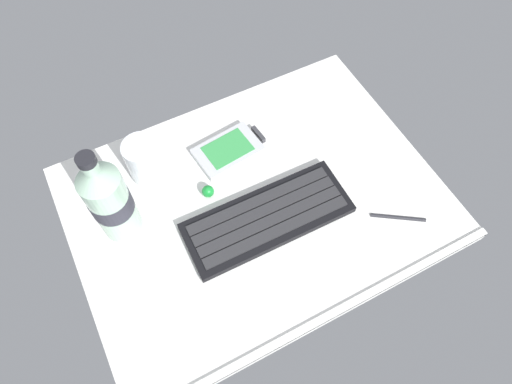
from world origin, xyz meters
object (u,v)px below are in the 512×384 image
juice_cup (145,161)px  water_bottle (109,200)px  stylus_pen (398,217)px  keyboard (266,218)px  trackball_mouse (208,191)px  handheld_device (231,149)px

juice_cup → water_bottle: size_ratio=0.41×
juice_cup → stylus_pen: bearing=-39.1°
juice_cup → keyboard: bearing=-51.9°
water_bottle → stylus_pen: bearing=-25.7°
trackball_mouse → water_bottle: bearing=175.5°
keyboard → juice_cup: bearing=128.1°
juice_cup → stylus_pen: juice_cup is taller
stylus_pen → trackball_mouse: bearing=178.1°
keyboard → stylus_pen: 23.08cm
handheld_device → water_bottle: size_ratio=0.64×
juice_cup → water_bottle: (-7.71, -7.91, 5.10)cm
keyboard → water_bottle: water_bottle is taller
water_bottle → keyboard: bearing=-25.3°
juice_cup → handheld_device: bearing=-9.5°
juice_cup → stylus_pen: (35.18, -28.55, -3.56)cm
keyboard → handheld_device: keyboard is taller
juice_cup → stylus_pen: size_ratio=0.89×
handheld_device → stylus_pen: bearing=-52.8°
keyboard → trackball_mouse: (-6.66, 9.30, 0.29)cm
water_bottle → trackball_mouse: size_ratio=9.45×
stylus_pen → handheld_device: bearing=160.7°
handheld_device → trackball_mouse: (-7.66, -6.52, 0.37)cm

